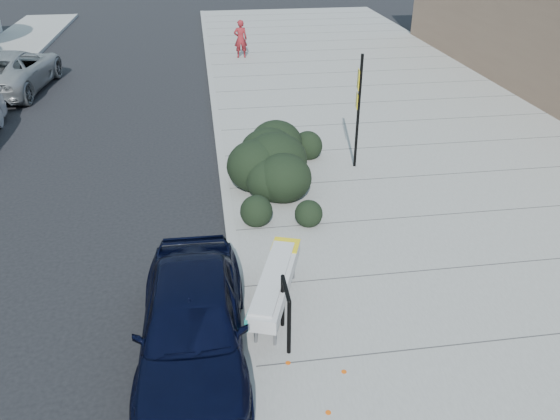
{
  "coord_description": "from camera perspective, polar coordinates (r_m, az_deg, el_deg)",
  "views": [
    {
      "loc": [
        -0.41,
        -8.02,
        6.26
      ],
      "look_at": [
        0.95,
        1.25,
        1.0
      ],
      "focal_mm": 35.0,
      "sensor_mm": 36.0,
      "label": 1
    }
  ],
  "objects": [
    {
      "name": "ground",
      "position": [
        10.18,
        -4.34,
        -8.72
      ],
      "size": [
        120.0,
        120.0,
        0.0
      ],
      "primitive_type": "plane",
      "color": "black",
      "rests_on": "ground"
    },
    {
      "name": "bike_rack",
      "position": [
        8.63,
        0.61,
        -10.21
      ],
      "size": [
        0.07,
        0.71,
        1.03
      ],
      "rotation": [
        0.0,
        0.0,
        0.0
      ],
      "color": "black",
      "rests_on": "sidewalk_near"
    },
    {
      "name": "pedestrian",
      "position": [
        25.78,
        -4.14,
        17.41
      ],
      "size": [
        0.62,
        0.42,
        1.66
      ],
      "primitive_type": "imported",
      "rotation": [
        0.0,
        0.0,
        3.19
      ],
      "color": "maroon",
      "rests_on": "sidewalk_near"
    },
    {
      "name": "sedan_navy",
      "position": [
        8.6,
        -9.14,
        -11.44
      ],
      "size": [
        1.75,
        4.14,
        1.4
      ],
      "primitive_type": "imported",
      "rotation": [
        0.0,
        0.0,
        -0.02
      ],
      "color": "black",
      "rests_on": "ground"
    },
    {
      "name": "bench",
      "position": [
        9.26,
        -0.45,
        -7.47
      ],
      "size": [
        1.23,
        2.38,
        0.71
      ],
      "rotation": [
        0.0,
        0.0,
        -0.33
      ],
      "color": "gray",
      "rests_on": "sidewalk_near"
    },
    {
      "name": "hedge",
      "position": [
        13.29,
        0.6,
        5.59
      ],
      "size": [
        2.27,
        4.19,
        1.53
      ],
      "primitive_type": "ellipsoid",
      "rotation": [
        0.0,
        0.0,
        -0.06
      ],
      "color": "black",
      "rests_on": "sidewalk_near"
    },
    {
      "name": "curb_near",
      "position": [
        14.42,
        -5.95,
        3.78
      ],
      "size": [
        0.22,
        50.0,
        0.17
      ],
      "primitive_type": "cube",
      "color": "#9E9E99",
      "rests_on": "ground"
    },
    {
      "name": "sidewalk_near",
      "position": [
        15.62,
        15.08,
        4.93
      ],
      "size": [
        11.2,
        50.0,
        0.15
      ],
      "primitive_type": "cube",
      "color": "gray",
      "rests_on": "ground"
    },
    {
      "name": "suv_silver",
      "position": [
        23.65,
        -26.27,
        12.94
      ],
      "size": [
        3.03,
        5.7,
        1.52
      ],
      "primitive_type": "imported",
      "rotation": [
        0.0,
        0.0,
        3.05
      ],
      "color": "#95989A",
      "rests_on": "ground"
    },
    {
      "name": "sign_post",
      "position": [
        14.17,
        8.16,
        10.72
      ],
      "size": [
        0.14,
        0.34,
        2.96
      ],
      "rotation": [
        0.0,
        0.0,
        -0.19
      ],
      "color": "black",
      "rests_on": "sidewalk_near"
    }
  ]
}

